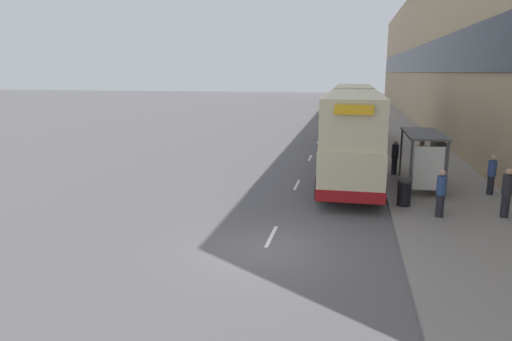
# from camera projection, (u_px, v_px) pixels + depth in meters

# --- Properties ---
(ground_plane) EXTENTS (220.00, 220.00, 0.00)m
(ground_plane) POSITION_uv_depth(u_px,v_px,m) (265.00, 249.00, 13.82)
(ground_plane) COLOR #5B595B
(pavement) EXTENTS (5.00, 93.00, 0.14)m
(pavement) POSITION_uv_depth(u_px,v_px,m) (389.00, 121.00, 49.37)
(pavement) COLOR gray
(pavement) RESTS_ON ground_plane
(terrace_facade) EXTENTS (3.10, 93.00, 14.60)m
(terrace_facade) POSITION_uv_depth(u_px,v_px,m) (434.00, 52.00, 47.05)
(terrace_facade) COLOR tan
(terrace_facade) RESTS_ON ground_plane
(lane_mark_0) EXTENTS (0.12, 2.00, 0.01)m
(lane_mark_0) POSITION_uv_depth(u_px,v_px,m) (271.00, 236.00, 14.91)
(lane_mark_0) COLOR silver
(lane_mark_0) RESTS_ON ground_plane
(lane_mark_1) EXTENTS (0.12, 2.00, 0.01)m
(lane_mark_1) POSITION_uv_depth(u_px,v_px,m) (297.00, 185.00, 21.73)
(lane_mark_1) COLOR silver
(lane_mark_1) RESTS_ON ground_plane
(lane_mark_2) EXTENTS (0.12, 2.00, 0.01)m
(lane_mark_2) POSITION_uv_depth(u_px,v_px,m) (310.00, 158.00, 28.55)
(lane_mark_2) COLOR silver
(lane_mark_2) RESTS_ON ground_plane
(lane_mark_3) EXTENTS (0.12, 2.00, 0.01)m
(lane_mark_3) POSITION_uv_depth(u_px,v_px,m) (318.00, 141.00, 35.37)
(lane_mark_3) COLOR silver
(lane_mark_3) RESTS_ON ground_plane
(lane_mark_4) EXTENTS (0.12, 2.00, 0.01)m
(lane_mark_4) POSITION_uv_depth(u_px,v_px,m) (324.00, 130.00, 42.19)
(lane_mark_4) COLOR silver
(lane_mark_4) RESTS_ON ground_plane
(lane_mark_5) EXTENTS (0.12, 2.00, 0.01)m
(lane_mark_5) POSITION_uv_depth(u_px,v_px,m) (328.00, 122.00, 49.01)
(lane_mark_5) COLOR silver
(lane_mark_5) RESTS_ON ground_plane
(lane_mark_6) EXTENTS (0.12, 2.00, 0.01)m
(lane_mark_6) POSITION_uv_depth(u_px,v_px,m) (331.00, 116.00, 55.84)
(lane_mark_6) COLOR silver
(lane_mark_6) RESTS_ON ground_plane
(lane_mark_7) EXTENTS (0.12, 2.00, 0.01)m
(lane_mark_7) POSITION_uv_depth(u_px,v_px,m) (333.00, 111.00, 62.66)
(lane_mark_7) COLOR silver
(lane_mark_7) RESTS_ON ground_plane
(lane_mark_8) EXTENTS (0.12, 2.00, 0.01)m
(lane_mark_8) POSITION_uv_depth(u_px,v_px,m) (335.00, 107.00, 69.48)
(lane_mark_8) COLOR silver
(lane_mark_8) RESTS_ON ground_plane
(bus_shelter) EXTENTS (1.60, 4.20, 2.48)m
(bus_shelter) POSITION_uv_depth(u_px,v_px,m) (428.00, 150.00, 20.13)
(bus_shelter) COLOR #4C4C51
(bus_shelter) RESTS_ON ground_plane
(double_decker_bus_near) EXTENTS (2.85, 10.68, 4.30)m
(double_decker_bus_near) POSITION_uv_depth(u_px,v_px,m) (352.00, 136.00, 21.67)
(double_decker_bus_near) COLOR beige
(double_decker_bus_near) RESTS_ON ground_plane
(double_decker_bus_ahead) EXTENTS (2.85, 10.82, 4.30)m
(double_decker_bus_ahead) POSITION_uv_depth(u_px,v_px,m) (353.00, 114.00, 33.35)
(double_decker_bus_ahead) COLOR beige
(double_decker_bus_ahead) RESTS_ON ground_plane
(car_0) EXTENTS (2.08, 4.02, 1.79)m
(car_0) POSITION_uv_depth(u_px,v_px,m) (348.00, 115.00, 47.16)
(car_0) COLOR silver
(car_0) RESTS_ON ground_plane
(car_1) EXTENTS (2.04, 3.88, 1.77)m
(car_1) POSITION_uv_depth(u_px,v_px,m) (355.00, 103.00, 65.09)
(car_1) COLOR navy
(car_1) RESTS_ON ground_plane
(pedestrian_at_shelter) EXTENTS (0.34, 0.34, 1.70)m
(pedestrian_at_shelter) POSITION_uv_depth(u_px,v_px,m) (492.00, 175.00, 19.32)
(pedestrian_at_shelter) COLOR #23232D
(pedestrian_at_shelter) RESTS_ON ground_plane
(pedestrian_1) EXTENTS (0.35, 0.35, 1.79)m
(pedestrian_1) POSITION_uv_depth(u_px,v_px,m) (507.00, 193.00, 16.27)
(pedestrian_1) COLOR #23232D
(pedestrian_1) RESTS_ON ground_plane
(pedestrian_2) EXTENTS (0.36, 0.36, 1.83)m
(pedestrian_2) POSITION_uv_depth(u_px,v_px,m) (421.00, 158.00, 22.68)
(pedestrian_2) COLOR #23232D
(pedestrian_2) RESTS_ON ground_plane
(pedestrian_3) EXTENTS (0.35, 0.35, 1.77)m
(pedestrian_3) POSITION_uv_depth(u_px,v_px,m) (395.00, 157.00, 23.15)
(pedestrian_3) COLOR #23232D
(pedestrian_3) RESTS_ON ground_plane
(pedestrian_4) EXTENTS (0.34, 0.34, 1.73)m
(pedestrian_4) POSITION_uv_depth(u_px,v_px,m) (441.00, 193.00, 16.33)
(pedestrian_4) COLOR #23232D
(pedestrian_4) RESTS_ON ground_plane
(litter_bin) EXTENTS (0.55, 0.55, 1.05)m
(litter_bin) POSITION_uv_depth(u_px,v_px,m) (404.00, 192.00, 17.79)
(litter_bin) COLOR black
(litter_bin) RESTS_ON ground_plane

